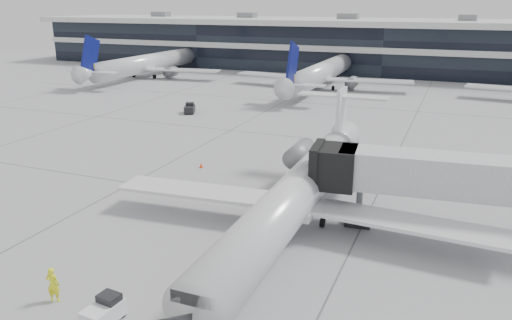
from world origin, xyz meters
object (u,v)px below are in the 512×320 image
at_px(ramp_worker, 53,284).
at_px(baggage_tug, 104,311).
at_px(regional_jet, 295,195).
at_px(jet_bridge, 463,178).

xyz_separation_m(ramp_worker, baggage_tug, (3.57, -0.45, -0.39)).
bearing_deg(regional_jet, ramp_worker, -125.53).
relative_size(regional_jet, baggage_tug, 15.52).
bearing_deg(ramp_worker, jet_bridge, -155.10).
relative_size(jet_bridge, baggage_tug, 8.34).
bearing_deg(jet_bridge, regional_jet, -168.55).
height_order(regional_jet, jet_bridge, regional_jet).
height_order(jet_bridge, baggage_tug, jet_bridge).
distance_m(jet_bridge, baggage_tug, 22.90).
height_order(regional_jet, baggage_tug, regional_jet).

